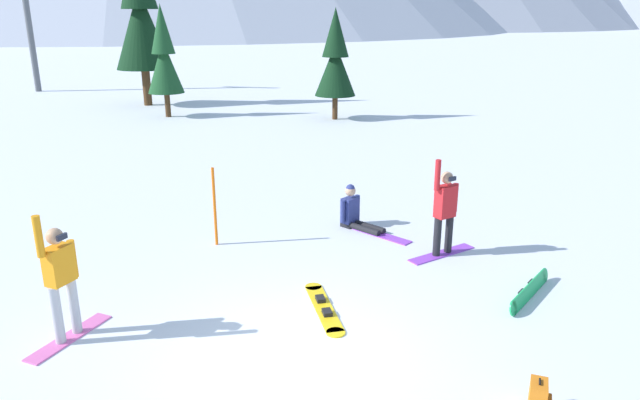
# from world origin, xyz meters

# --- Properties ---
(ground_plane) EXTENTS (800.00, 800.00, 0.00)m
(ground_plane) POSITION_xyz_m (0.00, 0.00, 0.00)
(ground_plane) COLOR white
(snowboarder_foreground) EXTENTS (0.56, 1.49, 2.03)m
(snowboarder_foreground) POSITION_xyz_m (-3.41, -0.10, 0.96)
(snowboarder_foreground) COLOR pink
(snowboarder_foreground) RESTS_ON ground_plane
(snowboarder_midground) EXTENTS (1.32, 1.32, 2.00)m
(snowboarder_midground) POSITION_xyz_m (2.03, 4.27, 0.94)
(snowboarder_midground) COLOR #993FD8
(snowboarder_midground) RESTS_ON ground_plane
(snowboarder_background) EXTENTS (1.67, 1.23, 0.99)m
(snowboarder_background) POSITION_xyz_m (0.10, 5.43, 0.34)
(snowboarder_background) COLOR black
(snowboarder_background) RESTS_ON ground_plane
(loose_snowboard_far_spare) EXTENTS (0.88, 1.69, 0.25)m
(loose_snowboard_far_spare) POSITION_xyz_m (3.50, 2.69, 0.13)
(loose_snowboard_far_spare) COLOR #19B259
(loose_snowboard_far_spare) RESTS_ON ground_plane
(loose_snowboard_near_left) EXTENTS (1.06, 1.83, 0.09)m
(loose_snowboard_near_left) POSITION_xyz_m (0.14, 1.57, 0.02)
(loose_snowboard_near_left) COLOR yellow
(loose_snowboard_near_left) RESTS_ON ground_plane
(backpack_orange) EXTENTS (0.30, 0.35, 0.47)m
(backpack_orange) POSITION_xyz_m (3.20, -0.48, 0.21)
(backpack_orange) COLOR orange
(backpack_orange) RESTS_ON ground_plane
(trail_marker_pole) EXTENTS (0.06, 0.06, 1.67)m
(trail_marker_pole) POSITION_xyz_m (-2.61, 3.84, 0.83)
(trail_marker_pole) COLOR orange
(trail_marker_pole) RESTS_ON ground_plane
(pine_tree_young) EXTENTS (1.64, 1.64, 5.04)m
(pine_tree_young) POSITION_xyz_m (-10.65, 18.22, 2.74)
(pine_tree_young) COLOR #472D19
(pine_tree_young) RESTS_ON ground_plane
(pine_tree_twin) EXTENTS (1.83, 1.83, 4.88)m
(pine_tree_twin) POSITION_xyz_m (-2.90, 19.17, 2.66)
(pine_tree_twin) COLOR #472D19
(pine_tree_twin) RESTS_ON ground_plane
(pine_tree_broad) EXTENTS (2.81, 2.81, 8.46)m
(pine_tree_broad) POSITION_xyz_m (-13.30, 21.34, 4.60)
(pine_tree_broad) COLOR #472D19
(pine_tree_broad) RESTS_ON ground_plane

